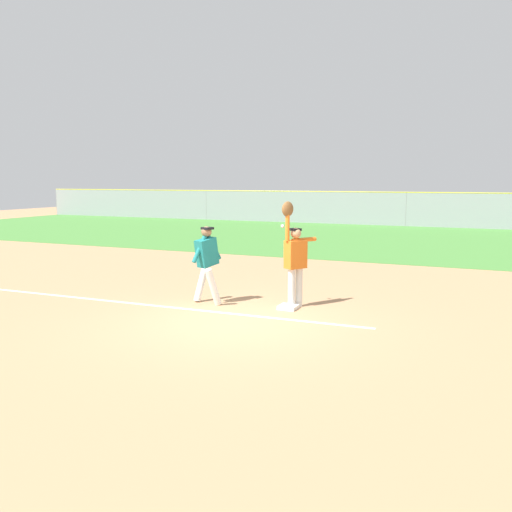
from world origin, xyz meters
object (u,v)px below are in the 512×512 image
object	(u,v)px
baseball	(283,226)
parked_car_white	(414,213)
first_base	(288,307)
parked_car_silver	(496,214)
runner	(207,259)
parked_car_green	(340,211)
fielder	(295,256)

from	to	relation	value
baseball	parked_car_white	world-z (taller)	baseball
first_base	parked_car_white	size ratio (longest dim) A/B	0.09
first_base	parked_car_silver	size ratio (longest dim) A/B	0.09
first_base	parked_car_silver	xyz separation A→B (m)	(4.40, 24.77, 0.63)
runner	baseball	bearing A→B (deg)	35.76
runner	parked_car_green	distance (m)	24.45
parked_car_white	runner	bearing A→B (deg)	-93.25
runner	parked_car_silver	xyz separation A→B (m)	(6.23, 25.00, -0.32)
first_base	baseball	xyz separation A→B (m)	(-0.23, 0.25, 1.70)
first_base	fielder	distance (m)	1.10
fielder	parked_car_green	size ratio (longest dim) A/B	0.52
baseball	parked_car_silver	size ratio (longest dim) A/B	0.02
baseball	parked_car_silver	xyz separation A→B (m)	(4.63, 24.52, -1.07)
parked_car_silver	baseball	bearing A→B (deg)	-99.60
baseball	runner	bearing A→B (deg)	-163.30
parked_car_green	parked_car_white	distance (m)	4.71
runner	parked_car_white	xyz separation A→B (m)	(1.50, 24.56, -0.32)
parked_car_green	parked_car_silver	xyz separation A→B (m)	(9.42, 0.76, 0.00)
fielder	runner	distance (m)	1.94
parked_car_green	parked_car_white	xyz separation A→B (m)	(4.70, 0.32, 0.00)
parked_car_green	parked_car_white	world-z (taller)	same
parked_car_white	parked_car_silver	world-z (taller)	same
baseball	parked_car_white	distance (m)	24.11
runner	parked_car_silver	distance (m)	25.76
fielder	runner	bearing A→B (deg)	47.70
first_base	baseball	world-z (taller)	baseball
baseball	parked_car_silver	distance (m)	24.98
fielder	baseball	distance (m)	0.69
fielder	baseball	bearing A→B (deg)	28.96
first_base	baseball	distance (m)	1.74
fielder	first_base	bearing A→B (deg)	108.43
fielder	baseball	xyz separation A→B (m)	(-0.29, 0.03, 0.62)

